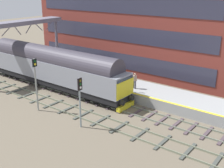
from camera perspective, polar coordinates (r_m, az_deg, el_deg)
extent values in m
plane|color=#695E4D|center=(29.32, -2.57, -3.34)|extent=(140.00, 140.00, 0.00)
cube|color=slate|center=(28.79, -3.49, -3.63)|extent=(0.07, 60.00, 0.15)
cube|color=slate|center=(29.80, -1.69, -2.79)|extent=(0.07, 60.00, 0.15)
cube|color=#4C3E44|center=(24.04, 21.08, -9.91)|extent=(2.50, 0.26, 0.09)
cube|color=#4C3E44|center=(24.36, 18.14, -9.16)|extent=(2.50, 0.26, 0.09)
cube|color=#4C3E44|center=(24.73, 15.29, -8.41)|extent=(2.50, 0.26, 0.09)
cube|color=#4C3E44|center=(25.17, 12.54, -7.66)|extent=(2.50, 0.26, 0.09)
cube|color=#4C3E44|center=(25.67, 9.90, -6.93)|extent=(2.50, 0.26, 0.09)
cube|color=#4C3E44|center=(26.22, 7.37, -6.21)|extent=(2.50, 0.26, 0.09)
cube|color=#4C3E44|center=(26.82, 4.96, -5.51)|extent=(2.50, 0.26, 0.09)
cube|color=#4C3E44|center=(27.48, 2.67, -4.84)|extent=(2.50, 0.26, 0.09)
cube|color=#4C3E44|center=(28.17, 0.49, -4.19)|extent=(2.50, 0.26, 0.09)
cube|color=#4C3E44|center=(28.91, -1.58, -3.56)|extent=(2.50, 0.26, 0.09)
cube|color=#4C3E44|center=(29.69, -3.54, -2.97)|extent=(2.50, 0.26, 0.09)
cube|color=#4C3E44|center=(30.51, -5.40, -2.40)|extent=(2.50, 0.26, 0.09)
cube|color=#4C3E44|center=(31.36, -7.15, -1.86)|extent=(2.50, 0.26, 0.09)
cube|color=#4C3E44|center=(32.24, -8.81, -1.34)|extent=(2.50, 0.26, 0.09)
cube|color=#4C3E44|center=(33.14, -10.38, -0.86)|extent=(2.50, 0.26, 0.09)
cube|color=#4C3E44|center=(34.08, -11.87, -0.40)|extent=(2.50, 0.26, 0.09)
cube|color=#4C3E44|center=(35.03, -13.27, 0.04)|extent=(2.50, 0.26, 0.09)
cube|color=#4C3E44|center=(36.01, -14.60, 0.45)|extent=(2.50, 0.26, 0.09)
cube|color=#4C3E44|center=(37.01, -15.86, 0.84)|extent=(2.50, 0.26, 0.09)
cube|color=#4C3E44|center=(38.02, -17.05, 1.21)|extent=(2.50, 0.26, 0.09)
cube|color=#4C3E44|center=(39.06, -18.18, 1.56)|extent=(2.50, 0.26, 0.09)
cube|color=#4C3E44|center=(40.11, -19.25, 1.89)|extent=(2.50, 0.26, 0.09)
cube|color=#4C3E44|center=(41.17, -20.27, 2.20)|extent=(2.50, 0.26, 0.09)
cube|color=#4C3E44|center=(42.25, -21.24, 2.50)|extent=(2.50, 0.26, 0.09)
cube|color=gray|center=(26.56, -8.28, -5.84)|extent=(0.07, 60.00, 0.15)
cube|color=gray|center=(27.48, -6.14, -4.86)|extent=(0.07, 60.00, 0.15)
cube|color=#434842|center=(21.07, 19.88, -14.10)|extent=(2.50, 0.26, 0.09)
cube|color=#434842|center=(21.59, 14.75, -12.67)|extent=(2.50, 0.26, 0.09)
cube|color=#434842|center=(22.28, 9.95, -11.23)|extent=(2.50, 0.26, 0.09)
cube|color=#434842|center=(23.11, 5.52, -9.81)|extent=(2.50, 0.26, 0.09)
cube|color=#434842|center=(24.09, 1.45, -8.45)|extent=(2.50, 0.26, 0.09)
cube|color=#434842|center=(25.19, -2.26, -7.17)|extent=(2.50, 0.26, 0.09)
cube|color=#434842|center=(26.39, -5.63, -5.97)|extent=(2.50, 0.26, 0.09)
cube|color=#434842|center=(27.68, -8.67, -4.86)|extent=(2.50, 0.26, 0.09)
cube|color=#434842|center=(29.06, -11.43, -3.84)|extent=(2.50, 0.26, 0.09)
cube|color=#434842|center=(30.50, -13.93, -2.91)|extent=(2.50, 0.26, 0.09)
cube|color=#434842|center=(32.01, -16.20, -2.06)|extent=(2.50, 0.26, 0.09)
cube|color=#434842|center=(33.56, -18.25, -1.28)|extent=(2.50, 0.26, 0.09)
cube|color=#434842|center=(35.16, -20.12, -0.57)|extent=(2.50, 0.26, 0.09)
cube|color=#9C9F9F|center=(31.79, 1.58, -0.54)|extent=(4.00, 44.00, 1.00)
cube|color=yellow|center=(30.22, -0.47, -0.58)|extent=(0.30, 44.00, 0.01)
cube|color=maroon|center=(38.48, 2.75, 10.06)|extent=(4.08, 28.05, 10.29)
cube|color=#2E2F42|center=(37.50, 0.86, 4.75)|extent=(0.06, 25.80, 1.92)
cube|color=#2E2F42|center=(36.80, 0.89, 9.93)|extent=(0.06, 25.80, 1.92)
cube|color=#2E2F42|center=(36.40, 0.91, 15.27)|extent=(0.06, 25.80, 1.92)
cube|color=black|center=(33.50, -11.44, 0.69)|extent=(2.56, 19.74, 0.60)
cube|color=gray|center=(33.10, -11.59, 2.91)|extent=(2.70, 19.74, 2.10)
cylinder|color=#3B3741|center=(32.79, -11.73, 4.97)|extent=(2.56, 18.16, 2.57)
cube|color=yellow|center=(26.77, 2.62, -0.94)|extent=(2.65, 0.08, 1.58)
cube|color=#232D3D|center=(26.54, 2.61, 0.55)|extent=(2.38, 0.04, 0.64)
cube|color=#232D3D|center=(33.90, -9.89, 3.92)|extent=(0.04, 13.82, 0.44)
cylinder|color=black|center=(26.49, 2.02, -3.71)|extent=(0.48, 0.35, 0.48)
cylinder|color=black|center=(27.63, 3.83, -2.75)|extent=(0.48, 0.35, 0.48)
cube|color=yellow|center=(27.38, 2.67, -4.37)|extent=(2.43, 0.36, 0.47)
cylinder|color=black|center=(28.36, -0.58, -2.98)|extent=(1.64, 1.04, 1.04)
cylinder|color=black|center=(29.01, -2.29, -2.48)|extent=(1.64, 1.04, 1.04)
cylinder|color=black|center=(29.68, -3.93, -2.00)|extent=(1.64, 1.04, 1.04)
cylinder|color=black|center=(37.99, -17.24, 1.93)|extent=(1.64, 1.04, 1.04)
cylinder|color=black|center=(38.87, -18.19, 2.21)|extent=(1.64, 1.04, 1.04)
cylinder|color=black|center=(39.75, -19.10, 2.48)|extent=(1.64, 1.04, 1.04)
cylinder|color=gray|center=(23.45, -6.31, -3.76)|extent=(0.14, 0.14, 4.24)
cube|color=black|center=(22.83, -6.35, -0.04)|extent=(0.44, 0.10, 0.99)
cylinder|color=#53470A|center=(22.70, -6.27, 0.63)|extent=(0.20, 0.06, 0.20)
cylinder|color=#0A3E13|center=(22.79, -6.24, -0.03)|extent=(0.20, 0.06, 0.20)
cylinder|color=white|center=(22.88, -6.22, -0.70)|extent=(0.20, 0.06, 0.20)
cylinder|color=gray|center=(27.16, -14.70, -0.25)|extent=(0.14, 0.14, 4.95)
cube|color=black|center=(26.51, -15.00, 4.04)|extent=(0.44, 0.10, 0.71)
cylinder|color=#0A3E13|center=(26.42, -14.95, 4.35)|extent=(0.20, 0.06, 0.20)
cylinder|color=yellow|center=(26.49, -14.89, 3.76)|extent=(0.20, 0.06, 0.20)
cylinder|color=slate|center=(28.69, 3.54, 0.26)|extent=(0.08, 0.08, 1.85)
cube|color=white|center=(28.43, 3.54, 1.66)|extent=(0.05, 0.44, 0.36)
cube|color=black|center=(28.41, 3.51, 1.65)|extent=(0.01, 0.20, 0.24)
cylinder|color=#35343B|center=(29.69, 4.63, -0.14)|extent=(0.13, 0.13, 0.84)
cylinder|color=#35343B|center=(29.80, 4.33, -0.05)|extent=(0.13, 0.13, 0.84)
cylinder|color=tan|center=(29.52, 4.52, 1.19)|extent=(0.37, 0.37, 0.56)
sphere|color=tan|center=(29.40, 4.54, 1.95)|extent=(0.22, 0.22, 0.22)
cylinder|color=tan|center=(29.40, 4.84, 1.10)|extent=(0.09, 0.09, 0.52)
cylinder|color=tan|center=(29.65, 4.20, 1.27)|extent=(0.09, 0.09, 0.52)
cylinder|color=slate|center=(41.68, -10.79, 7.76)|extent=(0.36, 0.36, 6.44)
cube|color=slate|center=(37.39, -18.22, 11.28)|extent=(12.67, 2.00, 0.50)
cylinder|color=slate|center=(36.61, -20.20, 9.57)|extent=(1.19, 0.10, 0.90)
cylinder|color=slate|center=(37.50, -18.09, 10.00)|extent=(0.90, 0.10, 1.19)
cylinder|color=slate|center=(38.45, -16.07, 10.40)|extent=(1.02, 0.10, 1.10)
cylinder|color=slate|center=(39.44, -14.15, 10.76)|extent=(1.09, 0.10, 1.03)
cylinder|color=slate|center=(40.47, -12.32, 11.10)|extent=(1.02, 0.10, 1.10)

